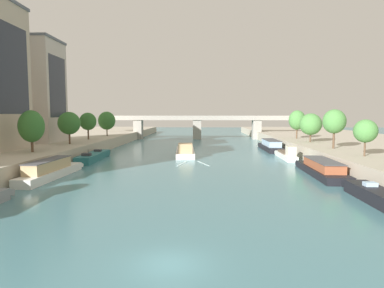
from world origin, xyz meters
The scene contains 21 objects.
ground_plane centered at (0.00, 0.00, 0.00)m, with size 400.00×400.00×0.00m, color teal.
quay_left centered at (-38.35, 55.00, 1.28)m, with size 36.00×170.00×2.56m, color #B2A893.
quay_right centered at (38.35, 55.00, 1.28)m, with size 36.00×170.00×2.56m, color #B2A893.
barge_midriver centered at (-1.75, 50.29, 0.85)m, with size 4.58×17.91×2.86m.
wake_behind_barge centered at (0.19, 38.27, 0.01)m, with size 5.59×6.06×0.03m.
moored_boat_left_lone centered at (-18.33, 24.79, 1.06)m, with size 3.02×15.27×2.55m.
moored_boat_left_end centered at (-18.35, 42.18, 0.67)m, with size 3.07×14.52×2.39m.
moored_boat_right_second centered at (18.56, 12.68, 0.68)m, with size 2.55×13.02×2.40m.
moored_boat_right_near centered at (18.43, 28.08, 0.93)m, with size 3.93×16.13×2.22m.
moored_boat_right_upstream centered at (17.84, 45.01, 0.80)m, with size 2.20×12.12×2.68m.
moored_boat_right_lone centered at (17.98, 60.32, 1.06)m, with size 3.49×16.68×2.52m.
tree_left_third centered at (-24.81, 32.64, 6.59)m, with size 3.88×3.88×6.54m.
tree_left_far centered at (-24.68, 46.92, 6.69)m, with size 4.34×4.34×6.40m.
tree_left_past_mid centered at (-25.14, 59.01, 6.79)m, with size 3.89×3.89×6.31m.
tree_left_midway centered at (-24.60, 72.49, 6.72)m, with size 4.67×4.67×6.67m.
tree_right_second centered at (24.65, 28.94, 6.11)m, with size 3.20×3.20×5.19m.
tree_right_nearest centered at (24.50, 39.63, 7.22)m, with size 3.86×3.86×6.76m.
tree_right_end_of_row centered at (24.77, 52.76, 6.36)m, with size 4.56×4.56×6.10m.
tree_right_far centered at (24.90, 63.34, 7.05)m, with size 4.00×4.00×6.88m.
building_left_far_end centered at (-34.95, 51.23, 13.38)m, with size 13.07×9.93×21.62m.
bridge_far centered at (0.00, 95.43, 5.14)m, with size 64.71×4.40×8.01m.
Camera 1 is at (1.83, -17.83, 8.43)m, focal length 30.84 mm.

